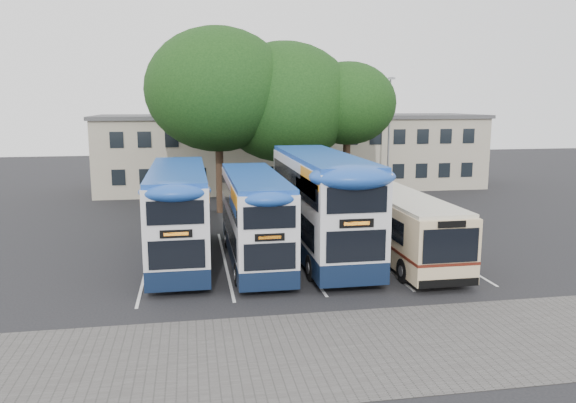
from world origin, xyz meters
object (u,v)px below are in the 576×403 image
Objects in this scene: tree_mid at (285,102)px; tree_right at (348,104)px; bus_single at (400,222)px; bus_dd_mid at (254,214)px; tree_left at (218,90)px; bus_dd_right at (321,200)px; lamp_post at (389,132)px; bus_dd_left at (179,210)px.

tree_right is at bearing -10.71° from tree_mid.
bus_single is (3.23, -13.28, -5.51)m from tree_mid.
tree_right is at bearing 57.29° from bus_dd_mid.
tree_left is at bearing -171.69° from tree_mid.
bus_dd_right is (-0.31, -12.06, -4.56)m from tree_mid.
bus_dd_mid is (0.90, -12.12, -5.79)m from tree_left.
lamp_post is 8.97m from tree_mid.
lamp_post is 0.78× the size of bus_dd_right.
tree_mid is 0.97× the size of bus_dd_right.
bus_dd_mid is 0.84× the size of bus_dd_right.
bus_single is at bearing -4.27° from bus_dd_mid.
tree_right is 0.95× the size of bus_dd_left.
tree_left is at bearing -166.07° from lamp_post.
tree_mid reaches higher than bus_dd_left.
bus_dd_left is at bearing -102.43° from tree_left.
tree_mid is (-8.33, -2.52, 2.15)m from lamp_post.
bus_dd_left is at bearing 179.13° from bus_dd_right.
tree_right reaches higher than bus_dd_mid.
tree_mid is at bearing 169.29° from tree_right.
lamp_post is 0.89× the size of bus_single.
bus_dd_mid reaches higher than bus_single.
lamp_post reaches higher than bus_dd_right.
tree_mid is at bearing -163.16° from lamp_post.
lamp_post reaches higher than bus_dd_mid.
bus_dd_left is 6.64m from bus_dd_right.
bus_dd_right reaches higher than bus_single.
bus_dd_mid is at bearing 175.73° from bus_single.
bus_dd_right is (4.14, -11.41, -5.36)m from tree_left.
bus_single is at bearing -58.68° from tree_left.
bus_dd_right is at bearing -0.87° from bus_dd_left.
tree_mid reaches higher than bus_dd_right.
tree_left is 16.08m from bus_single.
bus_dd_left is 1.02× the size of bus_single.
bus_dd_mid is (-3.56, -12.78, -4.99)m from tree_mid.
tree_right is at bearing 68.43° from bus_dd_right.
lamp_post is 0.81× the size of tree_mid.
bus_dd_left is (-15.28, -14.48, -2.69)m from lamp_post.
tree_right is 1.01× the size of bus_dd_mid.
bus_dd_right is at bearing -120.68° from lamp_post.
tree_left reaches higher than bus_single.
bus_dd_right reaches higher than bus_dd_left.
bus_single is at bearing -7.42° from bus_dd_left.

